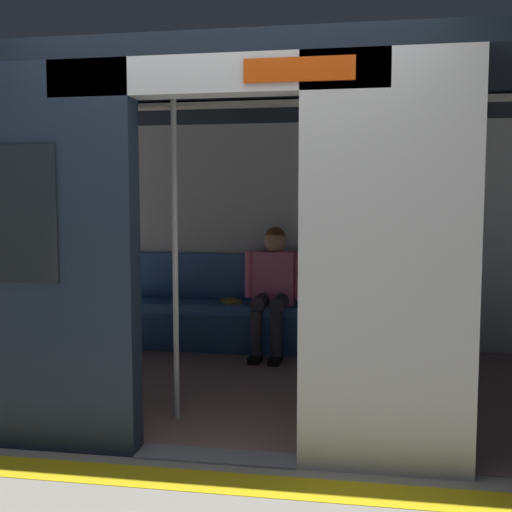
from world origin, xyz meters
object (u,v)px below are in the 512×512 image
object	(u,v)px
bench_seat	(274,316)
book	(231,301)
handbag	(318,295)
train_car	(247,187)
person_seated	(273,282)
grab_pole_door	(175,255)

from	to	relation	value
bench_seat	book	bearing A→B (deg)	-5.65
handbag	train_car	bearing A→B (deg)	69.26
train_car	handbag	world-z (taller)	train_car
person_seated	grab_pole_door	world-z (taller)	grab_pole_door
bench_seat	book	size ratio (longest dim) A/B	14.10
person_seated	book	distance (m)	0.47
book	grab_pole_door	size ratio (longest dim) A/B	0.10
bench_seat	grab_pole_door	world-z (taller)	grab_pole_door
train_car	person_seated	xyz separation A→B (m)	(-0.05, -1.08, -0.85)
bench_seat	grab_pole_door	bearing A→B (deg)	78.09
book	grab_pole_door	distance (m)	2.00
handbag	grab_pole_door	distance (m)	2.17
bench_seat	grab_pole_door	distance (m)	2.04
person_seated	book	size ratio (longest dim) A/B	5.37
train_car	book	bearing A→B (deg)	-72.48
bench_seat	book	xyz separation A→B (m)	(0.42, -0.04, 0.12)
person_seated	grab_pole_door	xyz separation A→B (m)	(0.39, 1.81, 0.40)
person_seated	handbag	size ratio (longest dim) A/B	4.55
handbag	book	distance (m)	0.83
book	train_car	bearing A→B (deg)	76.51
handbag	grab_pole_door	bearing A→B (deg)	67.69
train_car	person_seated	distance (m)	1.38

